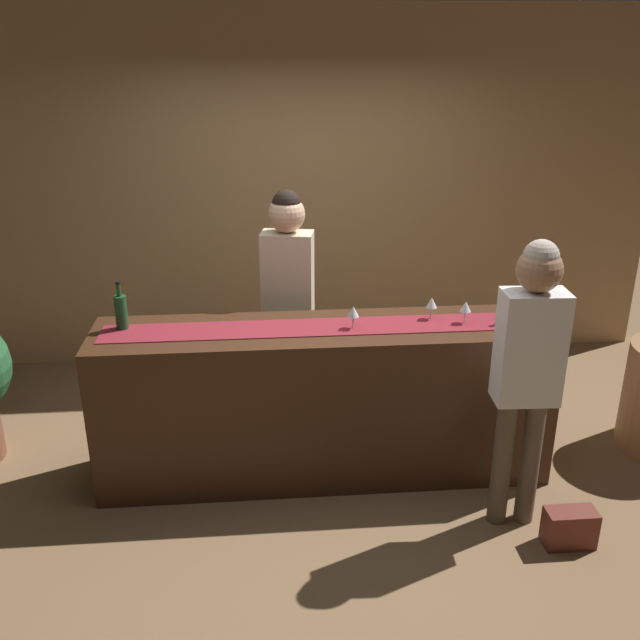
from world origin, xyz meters
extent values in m
plane|color=brown|center=(0.00, 0.00, 0.00)|extent=(10.00, 10.00, 0.00)
cube|color=tan|center=(0.00, 1.90, 1.45)|extent=(6.00, 0.12, 2.90)
cube|color=#3D2314|center=(0.00, 0.00, 0.50)|extent=(2.80, 0.60, 1.01)
cube|color=maroon|center=(0.00, 0.00, 1.01)|extent=(2.66, 0.28, 0.01)
cylinder|color=#194723|center=(-1.21, 0.08, 1.11)|extent=(0.07, 0.07, 0.21)
cylinder|color=#194723|center=(-1.21, 0.08, 1.25)|extent=(0.03, 0.03, 0.08)
cylinder|color=black|center=(-1.21, 0.08, 1.30)|extent=(0.03, 0.03, 0.02)
cylinder|color=#B2C6C1|center=(1.22, 0.01, 1.11)|extent=(0.07, 0.07, 0.21)
cylinder|color=#B2C6C1|center=(1.22, 0.01, 1.25)|extent=(0.03, 0.03, 0.08)
cylinder|color=black|center=(1.22, 0.01, 1.30)|extent=(0.03, 0.03, 0.02)
cylinder|color=silver|center=(0.67, 0.08, 1.01)|extent=(0.06, 0.06, 0.00)
cylinder|color=silver|center=(0.67, 0.08, 1.05)|extent=(0.01, 0.01, 0.08)
cone|color=silver|center=(0.67, 0.08, 1.12)|extent=(0.07, 0.07, 0.06)
cylinder|color=silver|center=(0.86, -0.01, 1.01)|extent=(0.06, 0.06, 0.00)
cylinder|color=silver|center=(0.86, -0.01, 1.05)|extent=(0.01, 0.01, 0.08)
cone|color=silver|center=(0.86, -0.01, 1.12)|extent=(0.07, 0.07, 0.06)
cylinder|color=silver|center=(0.17, -0.03, 1.01)|extent=(0.06, 0.06, 0.00)
cylinder|color=silver|center=(0.17, -0.03, 1.05)|extent=(0.01, 0.01, 0.08)
cone|color=silver|center=(0.17, -0.03, 1.12)|extent=(0.07, 0.07, 0.06)
cylinder|color=#26262B|center=(-0.11, 0.57, 0.40)|extent=(0.11, 0.11, 0.81)
cylinder|color=#26262B|center=(-0.27, 0.59, 0.40)|extent=(0.11, 0.11, 0.81)
cube|color=beige|center=(-0.19, 0.58, 1.13)|extent=(0.37, 0.26, 0.64)
sphere|color=#DBAD89|center=(-0.19, 0.58, 1.57)|extent=(0.24, 0.24, 0.24)
sphere|color=black|center=(-0.19, 0.58, 1.64)|extent=(0.19, 0.19, 0.19)
cylinder|color=brown|center=(0.96, -0.61, 0.40)|extent=(0.11, 0.11, 0.79)
cylinder|color=brown|center=(1.12, -0.61, 0.40)|extent=(0.11, 0.11, 0.79)
cube|color=white|center=(1.04, -0.61, 1.10)|extent=(0.35, 0.22, 0.63)
sphere|color=#9E7051|center=(1.04, -0.61, 1.53)|extent=(0.24, 0.24, 0.24)
sphere|color=#AD9E8E|center=(1.04, -0.61, 1.60)|extent=(0.18, 0.18, 0.18)
cube|color=brown|center=(1.29, -0.85, 0.11)|extent=(0.28, 0.14, 0.22)
camera|label=1|loc=(-0.37, -3.87, 2.61)|focal=39.20mm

